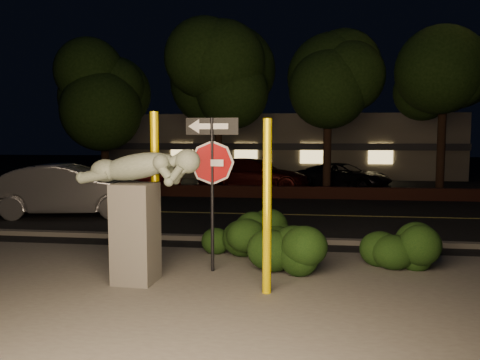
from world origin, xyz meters
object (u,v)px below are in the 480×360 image
object	(u,v)px
yellow_pole_left	(155,196)
parked_car_darkred	(254,175)
parked_car_dark	(344,176)
parked_car_red	(141,173)
signpost	(212,163)
sculpture	(137,201)
yellow_pole_right	(267,208)
silver_sedan	(71,190)

from	to	relation	value
yellow_pole_left	parked_car_darkred	distance (m)	14.07
parked_car_dark	parked_car_red	bearing A→B (deg)	118.17
yellow_pole_left	signpost	bearing A→B (deg)	25.02
sculpture	parked_car_red	distance (m)	16.23
yellow_pole_left	parked_car_dark	distance (m)	16.08
yellow_pole_left	parked_car_red	size ratio (longest dim) A/B	0.72
sculpture	parked_car_dark	xyz separation A→B (m)	(4.94, 15.72, -0.82)
signpost	sculpture	xyz separation A→B (m)	(-1.18, -0.82, -0.62)
parked_car_red	parked_car_dark	size ratio (longest dim) A/B	0.91
yellow_pole_right	parked_car_dark	world-z (taller)	yellow_pole_right
parked_car_red	parked_car_darkred	world-z (taller)	parked_car_darkred
signpost	sculpture	world-z (taller)	signpost
yellow_pole_right	signpost	xyz separation A→B (m)	(-1.12, 1.12, 0.65)
signpost	parked_car_dark	size ratio (longest dim) A/B	0.64
yellow_pole_right	sculpture	bearing A→B (deg)	172.54
yellow_pole_right	sculpture	world-z (taller)	yellow_pole_right
silver_sedan	parked_car_dark	size ratio (longest dim) A/B	1.11
sculpture	silver_sedan	size ratio (longest dim) A/B	0.46
parked_car_red	parked_car_darkred	bearing A→B (deg)	-117.96
silver_sedan	yellow_pole_right	bearing A→B (deg)	-145.36
yellow_pole_left	silver_sedan	size ratio (longest dim) A/B	0.59
sculpture	parked_car_darkred	distance (m)	14.45
parked_car_red	sculpture	bearing A→B (deg)	179.75
sculpture	parked_car_darkred	size ratio (longest dim) A/B	0.44
sculpture	silver_sedan	bearing A→B (deg)	128.96
yellow_pole_right	signpost	size ratio (longest dim) A/B	0.98
yellow_pole_right	parked_car_dark	distance (m)	16.25
yellow_pole_right	silver_sedan	world-z (taller)	yellow_pole_right
silver_sedan	parked_car_darkred	distance (m)	9.48
yellow_pole_left	yellow_pole_right	bearing A→B (deg)	-17.89
yellow_pole_right	sculpture	xyz separation A→B (m)	(-2.30, 0.30, 0.03)
silver_sedan	parked_car_dark	bearing A→B (deg)	-56.80
yellow_pole_right	parked_car_dark	xyz separation A→B (m)	(2.65, 16.02, -0.80)
yellow_pole_left	yellow_pole_right	distance (m)	2.19
signpost	sculpture	distance (m)	1.57
yellow_pole_right	sculpture	size ratio (longest dim) A/B	1.21
yellow_pole_right	sculpture	distance (m)	2.32
parked_car_dark	signpost	bearing A→B (deg)	-168.25
signpost	silver_sedan	xyz separation A→B (m)	(-5.78, 5.68, -1.24)
parked_car_red	parked_car_darkred	size ratio (longest dim) A/B	0.79
signpost	parked_car_red	world-z (taller)	signpost
parked_car_darkred	parked_car_dark	xyz separation A→B (m)	(4.33, 1.29, -0.14)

